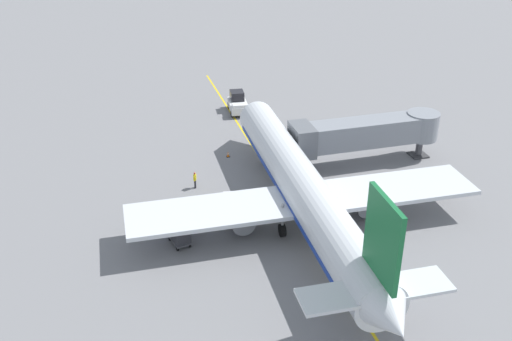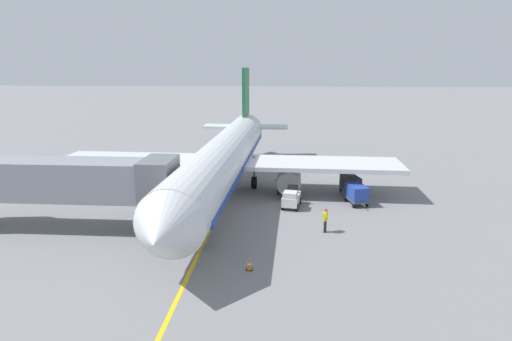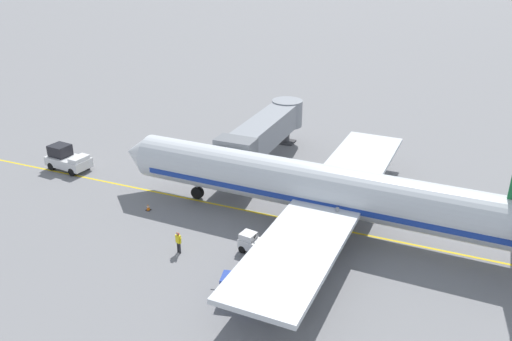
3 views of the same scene
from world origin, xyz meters
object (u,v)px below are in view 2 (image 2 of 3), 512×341
(jet_bridge, at_px, (57,180))
(baggage_cart_front, at_px, (357,193))
(parked_airliner, at_px, (225,157))
(baggage_tug_lead, at_px, (291,198))
(baggage_cart_second_in_train, at_px, (350,183))
(safety_cone_nose_left, at_px, (249,265))
(ground_crew_wing_walker, at_px, (279,184))
(ground_crew_loader, at_px, (325,219))

(jet_bridge, distance_m, baggage_cart_front, 22.09)
(parked_airliner, distance_m, baggage_cart_front, 11.36)
(jet_bridge, distance_m, baggage_tug_lead, 16.87)
(jet_bridge, height_order, baggage_cart_second_in_train, jet_bridge)
(parked_airliner, xyz_separation_m, baggage_cart_front, (-10.89, 2.32, -2.24))
(jet_bridge, relative_size, safety_cone_nose_left, 27.02)
(parked_airliner, bearing_deg, safety_cone_nose_left, 103.00)
(baggage_tug_lead, bearing_deg, ground_crew_wing_walker, -72.65)
(parked_airliner, height_order, baggage_tug_lead, parked_airliner)
(baggage_cart_front, distance_m, ground_crew_wing_walker, 6.66)
(parked_airliner, distance_m, baggage_tug_lead, 7.04)
(jet_bridge, bearing_deg, baggage_tug_lead, -160.26)
(parked_airliner, relative_size, baggage_cart_second_in_train, 12.51)
(baggage_cart_second_in_train, distance_m, ground_crew_wing_walker, 6.21)
(parked_airliner, height_order, ground_crew_wing_walker, parked_airliner)
(baggage_cart_front, bearing_deg, baggage_cart_second_in_train, -88.09)
(jet_bridge, relative_size, ground_crew_loader, 9.43)
(jet_bridge, height_order, safety_cone_nose_left, jet_bridge)
(parked_airliner, height_order, baggage_cart_second_in_train, parked_airliner)
(baggage_tug_lead, distance_m, baggage_cart_front, 5.35)
(safety_cone_nose_left, bearing_deg, baggage_cart_front, -122.64)
(baggage_cart_second_in_train, bearing_deg, jet_bridge, 24.57)
(ground_crew_loader, bearing_deg, jet_bridge, 1.75)
(ground_crew_wing_walker, xyz_separation_m, ground_crew_loader, (-3.24, 8.39, 0.00))
(ground_crew_wing_walker, bearing_deg, baggage_cart_second_in_train, -174.63)
(parked_airliner, relative_size, ground_crew_wing_walker, 22.06)
(jet_bridge, xyz_separation_m, ground_crew_wing_walker, (-14.63, -8.94, -2.50))
(jet_bridge, height_order, ground_crew_wing_walker, jet_bridge)
(baggage_cart_second_in_train, height_order, safety_cone_nose_left, baggage_cart_second_in_train)
(baggage_cart_front, relative_size, ground_crew_wing_walker, 1.76)
(baggage_tug_lead, height_order, ground_crew_loader, ground_crew_loader)
(baggage_tug_lead, distance_m, safety_cone_nose_left, 11.08)
(baggage_cart_second_in_train, relative_size, ground_crew_loader, 1.76)
(jet_bridge, bearing_deg, ground_crew_loader, -178.25)
(jet_bridge, height_order, baggage_cart_front, jet_bridge)
(baggage_cart_front, xyz_separation_m, safety_cone_nose_left, (7.61, 11.89, -0.66))
(jet_bridge, relative_size, baggage_cart_front, 5.35)
(jet_bridge, bearing_deg, baggage_cart_front, -162.26)
(baggage_cart_front, bearing_deg, ground_crew_loader, 63.76)
(jet_bridge, xyz_separation_m, baggage_cart_front, (-20.91, -6.69, -2.51))
(baggage_cart_front, relative_size, ground_crew_loader, 1.76)
(ground_crew_loader, height_order, safety_cone_nose_left, ground_crew_loader)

